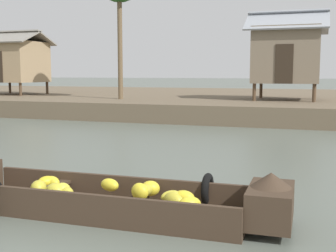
{
  "coord_description": "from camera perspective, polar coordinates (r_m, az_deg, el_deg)",
  "views": [
    {
      "loc": [
        2.48,
        -2.35,
        2.17
      ],
      "look_at": [
        -0.4,
        6.11,
        1.08
      ],
      "focal_mm": 47.2,
      "sensor_mm": 36.0,
      "label": 1
    }
  ],
  "objects": [
    {
      "name": "riverbank_strip",
      "position": [
        27.58,
        13.58,
        3.09
      ],
      "size": [
        160.0,
        20.0,
        0.82
      ],
      "primitive_type": "cube",
      "color": "brown",
      "rests_on": "ground"
    },
    {
      "name": "stilt_house_mid_left",
      "position": [
        22.54,
        15.08,
        8.97
      ],
      "size": [
        3.8,
        3.49,
        4.32
      ],
      "color": "#4C3826",
      "rests_on": "riverbank_strip"
    },
    {
      "name": "banana_boat",
      "position": [
        6.96,
        -8.35,
        -8.94
      ],
      "size": [
        5.68,
        1.96,
        0.82
      ],
      "color": "#3D2D21",
      "rests_on": "ground"
    },
    {
      "name": "stilt_house_left",
      "position": [
        28.84,
        -19.3,
        7.94
      ],
      "size": [
        3.94,
        3.55,
        3.87
      ],
      "color": "#4C3826",
      "rests_on": "riverbank_strip"
    },
    {
      "name": "ground_plane",
      "position": [
        12.78,
        7.31,
        -2.9
      ],
      "size": [
        300.0,
        300.0,
        0.0
      ],
      "primitive_type": "plane",
      "color": "#596056"
    }
  ]
}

